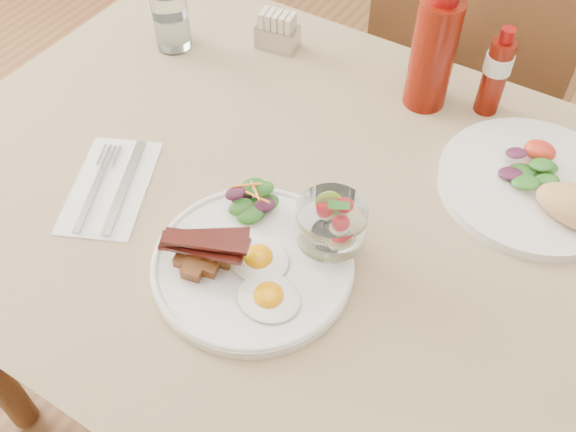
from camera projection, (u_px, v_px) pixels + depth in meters
name	position (u px, v px, depth m)	size (l,w,h in m)	color
table	(330.00, 248.00, 1.03)	(1.33, 0.88, 0.75)	brown
chair_far	(466.00, 92.00, 1.50)	(0.42, 0.42, 0.93)	brown
main_plate	(253.00, 265.00, 0.89)	(0.28, 0.28, 0.02)	white
fried_eggs	(263.00, 277.00, 0.86)	(0.14, 0.13, 0.02)	white
bacon_potato_pile	(204.00, 252.00, 0.86)	(0.13, 0.09, 0.06)	brown
side_salad	(252.00, 201.00, 0.93)	(0.08, 0.08, 0.04)	#194A13
fruit_cup	(331.00, 223.00, 0.85)	(0.10, 0.10, 0.10)	white
second_plate	(545.00, 189.00, 0.96)	(0.30, 0.29, 0.07)	white
ketchup_bottle	(433.00, 52.00, 1.05)	(0.07, 0.07, 0.22)	#610F05
hot_sauce_bottle	(496.00, 73.00, 1.05)	(0.05, 0.05, 0.16)	#610F05
sugar_caddy	(278.00, 33.00, 1.20)	(0.09, 0.06, 0.07)	#AAA9AE
water_glass	(172.00, 23.00, 1.19)	(0.07, 0.07, 0.11)	white
napkin_cutlery	(111.00, 186.00, 0.99)	(0.19, 0.24, 0.01)	white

